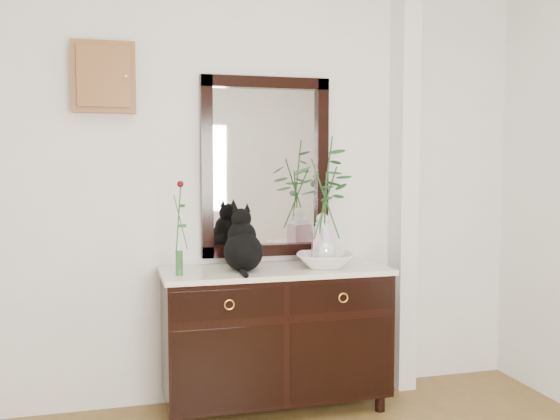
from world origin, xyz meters
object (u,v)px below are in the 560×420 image
object	(u,v)px
sideboard	(276,331)
ginger_jar	(322,239)
lotus_bowl	(325,260)
cat	(243,239)

from	to	relation	value
sideboard	ginger_jar	world-z (taller)	ginger_jar
sideboard	lotus_bowl	distance (m)	0.51
cat	ginger_jar	bearing A→B (deg)	8.45
lotus_bowl	ginger_jar	distance (m)	0.14
sideboard	cat	distance (m)	0.59
lotus_bowl	ginger_jar	world-z (taller)	ginger_jar
cat	ginger_jar	world-z (taller)	cat
sideboard	cat	size ratio (longest dim) A/B	3.66
sideboard	cat	bearing A→B (deg)	-170.42
sideboard	ginger_jar	bearing A→B (deg)	1.86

